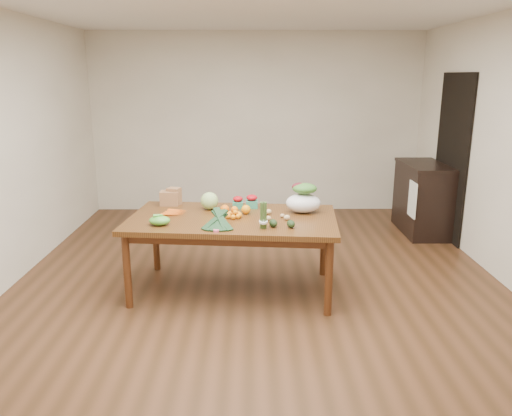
{
  "coord_description": "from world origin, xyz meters",
  "views": [
    {
      "loc": [
        -0.06,
        -4.68,
        2.07
      ],
      "look_at": [
        -0.02,
        0.0,
        0.82
      ],
      "focal_mm": 35.0,
      "sensor_mm": 36.0,
      "label": 1
    }
  ],
  "objects_px": {
    "cabinet": "(422,198)",
    "salad_bag": "(303,199)",
    "cabbage": "(209,201)",
    "kale_bunch": "(218,220)",
    "mandarin_cluster": "(235,213)",
    "asparagus_bundle": "(263,215)",
    "paper_bag": "(170,197)",
    "dining_table": "(233,254)"
  },
  "relations": [
    {
      "from": "paper_bag",
      "to": "salad_bag",
      "type": "bearing_deg",
      "value": -12.28
    },
    {
      "from": "paper_bag",
      "to": "salad_bag",
      "type": "relative_size",
      "value": 0.74
    },
    {
      "from": "dining_table",
      "to": "cabbage",
      "type": "height_order",
      "value": "cabbage"
    },
    {
      "from": "cabinet",
      "to": "salad_bag",
      "type": "relative_size",
      "value": 2.97
    },
    {
      "from": "cabbage",
      "to": "kale_bunch",
      "type": "height_order",
      "value": "cabbage"
    },
    {
      "from": "mandarin_cluster",
      "to": "kale_bunch",
      "type": "relative_size",
      "value": 0.45
    },
    {
      "from": "asparagus_bundle",
      "to": "salad_bag",
      "type": "distance_m",
      "value": 0.68
    },
    {
      "from": "dining_table",
      "to": "mandarin_cluster",
      "type": "height_order",
      "value": "mandarin_cluster"
    },
    {
      "from": "cabbage",
      "to": "asparagus_bundle",
      "type": "distance_m",
      "value": 0.85
    },
    {
      "from": "paper_bag",
      "to": "dining_table",
      "type": "bearing_deg",
      "value": -34.47
    },
    {
      "from": "mandarin_cluster",
      "to": "kale_bunch",
      "type": "distance_m",
      "value": 0.39
    },
    {
      "from": "salad_bag",
      "to": "mandarin_cluster",
      "type": "bearing_deg",
      "value": -165.3
    },
    {
      "from": "cabinet",
      "to": "asparagus_bundle",
      "type": "height_order",
      "value": "asparagus_bundle"
    },
    {
      "from": "mandarin_cluster",
      "to": "salad_bag",
      "type": "height_order",
      "value": "salad_bag"
    },
    {
      "from": "dining_table",
      "to": "paper_bag",
      "type": "distance_m",
      "value": 0.94
    },
    {
      "from": "dining_table",
      "to": "asparagus_bundle",
      "type": "bearing_deg",
      "value": -47.64
    },
    {
      "from": "asparagus_bundle",
      "to": "cabinet",
      "type": "bearing_deg",
      "value": 51.22
    },
    {
      "from": "kale_bunch",
      "to": "asparagus_bundle",
      "type": "height_order",
      "value": "asparagus_bundle"
    },
    {
      "from": "cabbage",
      "to": "salad_bag",
      "type": "xyz_separation_m",
      "value": [
        0.94,
        -0.12,
        0.04
      ]
    },
    {
      "from": "asparagus_bundle",
      "to": "kale_bunch",
      "type": "bearing_deg",
      "value": -176.49
    },
    {
      "from": "paper_bag",
      "to": "cabbage",
      "type": "bearing_deg",
      "value": -22.19
    },
    {
      "from": "paper_bag",
      "to": "asparagus_bundle",
      "type": "relative_size",
      "value": 1.02
    },
    {
      "from": "cabinet",
      "to": "asparagus_bundle",
      "type": "xyz_separation_m",
      "value": [
        -2.18,
        -2.25,
        0.4
      ]
    },
    {
      "from": "dining_table",
      "to": "cabbage",
      "type": "relative_size",
      "value": 11.11
    },
    {
      "from": "cabinet",
      "to": "salad_bag",
      "type": "xyz_separation_m",
      "value": [
        -1.78,
        -1.71,
        0.41
      ]
    },
    {
      "from": "cabbage",
      "to": "kale_bunch",
      "type": "relative_size",
      "value": 0.44
    },
    {
      "from": "paper_bag",
      "to": "kale_bunch",
      "type": "height_order",
      "value": "paper_bag"
    },
    {
      "from": "mandarin_cluster",
      "to": "asparagus_bundle",
      "type": "height_order",
      "value": "asparagus_bundle"
    },
    {
      "from": "cabinet",
      "to": "mandarin_cluster",
      "type": "relative_size",
      "value": 5.67
    },
    {
      "from": "cabinet",
      "to": "salad_bag",
      "type": "distance_m",
      "value": 2.5
    },
    {
      "from": "mandarin_cluster",
      "to": "kale_bunch",
      "type": "height_order",
      "value": "kale_bunch"
    },
    {
      "from": "cabinet",
      "to": "cabbage",
      "type": "height_order",
      "value": "cabinet"
    },
    {
      "from": "dining_table",
      "to": "asparagus_bundle",
      "type": "distance_m",
      "value": 0.69
    },
    {
      "from": "dining_table",
      "to": "asparagus_bundle",
      "type": "relative_size",
      "value": 7.88
    },
    {
      "from": "mandarin_cluster",
      "to": "cabinet",
      "type": "bearing_deg",
      "value": 37.63
    },
    {
      "from": "cabinet",
      "to": "kale_bunch",
      "type": "relative_size",
      "value": 2.55
    },
    {
      "from": "cabinet",
      "to": "asparagus_bundle",
      "type": "relative_size",
      "value": 4.08
    },
    {
      "from": "cabbage",
      "to": "kale_bunch",
      "type": "distance_m",
      "value": 0.67
    },
    {
      "from": "kale_bunch",
      "to": "dining_table",
      "type": "bearing_deg",
      "value": 77.82
    },
    {
      "from": "dining_table",
      "to": "mandarin_cluster",
      "type": "bearing_deg",
      "value": -17.82
    },
    {
      "from": "paper_bag",
      "to": "asparagus_bundle",
      "type": "height_order",
      "value": "asparagus_bundle"
    },
    {
      "from": "cabinet",
      "to": "kale_bunch",
      "type": "bearing_deg",
      "value": -139.09
    }
  ]
}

